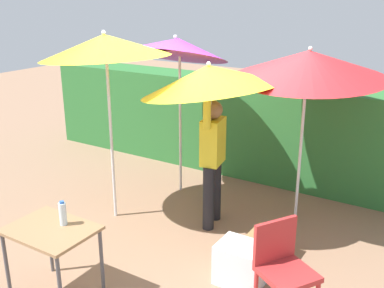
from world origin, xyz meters
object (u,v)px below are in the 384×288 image
cooler_box (241,264)px  folding_table (51,237)px  umbrella_orange (105,46)px  umbrella_navy (308,64)px  person_vendor (213,154)px  crate_cardboard (268,245)px  chair_plastic (283,265)px  umbrella_rainbow (178,48)px  umbrella_yellow (209,78)px  bottle_water (63,214)px

cooler_box → folding_table: (-1.41, -1.13, 0.43)m
umbrella_orange → cooler_box: umbrella_orange is taller
umbrella_navy → cooler_box: 2.35m
person_vendor → folding_table: 2.15m
crate_cardboard → chair_plastic: bearing=-60.6°
umbrella_navy → crate_cardboard: size_ratio=5.72×
cooler_box → folding_table: folding_table is taller
umbrella_rainbow → umbrella_yellow: bearing=-39.0°
umbrella_rainbow → cooler_box: size_ratio=5.11×
umbrella_yellow → umbrella_navy: bearing=35.7°
umbrella_yellow → cooler_box: umbrella_yellow is taller
umbrella_orange → bottle_water: bearing=-64.9°
umbrella_rainbow → umbrella_yellow: 1.21m
person_vendor → cooler_box: (0.86, -0.93, -0.72)m
folding_table → bottle_water: 0.24m
chair_plastic → crate_cardboard: 1.01m
person_vendor → chair_plastic: 1.84m
umbrella_rainbow → umbrella_navy: bearing=-2.9°
bottle_water → umbrella_yellow: bearing=74.8°
cooler_box → bottle_water: 1.81m
chair_plastic → bottle_water: bearing=-157.4°
folding_table → bottle_water: bearing=65.3°
crate_cardboard → bottle_water: bearing=-131.5°
umbrella_rainbow → crate_cardboard: 2.86m
umbrella_orange → person_vendor: (1.18, 0.49, -1.27)m
person_vendor → folding_table: (-0.56, -2.05, -0.29)m
umbrella_rainbow → bottle_water: 2.91m
umbrella_orange → folding_table: 2.29m
cooler_box → crate_cardboard: size_ratio=1.20×
umbrella_rainbow → bottle_water: bearing=-80.7°
chair_plastic → bottle_water: size_ratio=3.71×
umbrella_rainbow → folding_table: bearing=-82.1°
umbrella_navy → bottle_water: bearing=-119.5°
umbrella_yellow → crate_cardboard: bearing=-15.2°
umbrella_rainbow → bottle_water: umbrella_rainbow is taller
umbrella_orange → chair_plastic: 3.13m
umbrella_orange → bottle_water: 2.09m
umbrella_navy → chair_plastic: bearing=-75.2°
umbrella_navy → person_vendor: umbrella_navy is taller
cooler_box → crate_cardboard: 0.59m
bottle_water → umbrella_navy: bearing=60.5°
umbrella_yellow → person_vendor: umbrella_yellow is taller
umbrella_orange → chair_plastic: bearing=-14.6°
umbrella_rainbow → folding_table: 3.09m
umbrella_orange → folding_table: umbrella_orange is taller
person_vendor → folding_table: bearing=-105.2°
umbrella_yellow → bottle_water: 2.17m
umbrella_rainbow → crate_cardboard: bearing=-28.5°
umbrella_yellow → folding_table: bearing=-105.8°
umbrella_yellow → bottle_water: (-0.50, -1.84, -1.03)m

